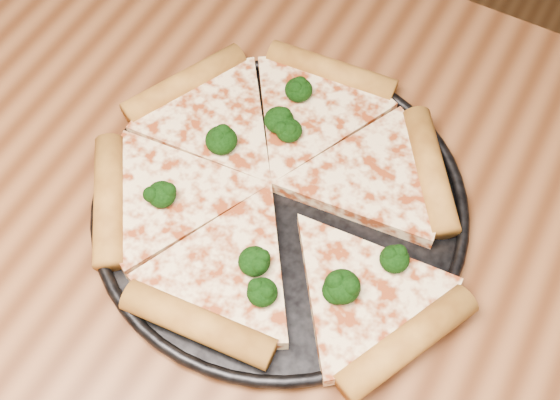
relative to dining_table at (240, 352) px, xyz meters
The scene contains 4 objects.
dining_table is the anchor object (origin of this frame).
pizza_pan 0.15m from the dining_table, 98.58° to the left, with size 0.35×0.35×0.02m.
pizza 0.16m from the dining_table, 101.87° to the left, with size 0.39×0.34×0.03m.
broccoli_florets 0.16m from the dining_table, 96.60° to the left, with size 0.24×0.23×0.02m.
Camera 1 is at (0.15, -0.20, 1.35)m, focal length 48.31 mm.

